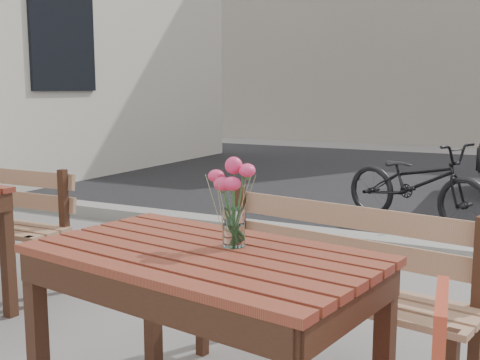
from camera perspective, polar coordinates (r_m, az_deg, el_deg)
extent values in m
cube|color=black|center=(8.78, -16.51, 13.99)|extent=(0.06, 1.20, 1.80)
cube|color=black|center=(9.00, 20.50, -0.38)|extent=(30.00, 8.00, 0.00)
cube|color=gray|center=(5.11, 14.97, -6.11)|extent=(30.00, 0.25, 0.12)
cube|color=maroon|center=(2.18, -3.52, -7.06)|extent=(1.34, 0.91, 0.03)
cube|color=#321C10|center=(2.51, -18.62, -14.61)|extent=(0.07, 0.07, 0.74)
cube|color=#321C10|center=(2.89, -8.30, -11.14)|extent=(0.07, 0.07, 0.74)
cube|color=#9C6E50|center=(2.81, 8.14, -10.27)|extent=(1.41, 0.60, 0.03)
cube|color=#9C6E50|center=(2.92, 10.21, -4.91)|extent=(1.35, 0.27, 0.37)
cube|color=#321C10|center=(3.10, -3.74, -12.46)|extent=(0.06, 0.06, 0.45)
cube|color=#321C10|center=(3.27, -0.14, -7.80)|extent=(0.06, 0.06, 0.83)
cube|color=#321C10|center=(2.73, 21.51, -11.81)|extent=(0.06, 0.06, 0.83)
cube|color=#B73C24|center=(1.94, 18.36, -15.17)|extent=(0.08, 0.37, 0.35)
cylinder|color=white|center=(2.21, -0.60, -4.53)|extent=(0.08, 0.08, 0.14)
cylinder|color=#347039|center=(2.20, -0.60, -2.76)|extent=(0.05, 0.05, 0.28)
cube|color=#321C10|center=(3.80, -21.17, -6.67)|extent=(0.07, 0.07, 0.75)
cube|color=#9C6E50|center=(4.55, -21.74, -0.58)|extent=(1.35, 0.03, 0.37)
cube|color=#321C10|center=(3.96, -19.34, -8.23)|extent=(0.05, 0.05, 0.44)
cube|color=#321C10|center=(4.12, -16.36, -4.72)|extent=(0.05, 0.05, 0.82)
imported|color=black|center=(6.15, 16.34, -0.27)|extent=(1.68, 1.12, 0.84)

